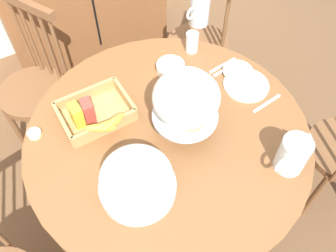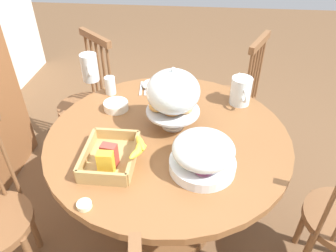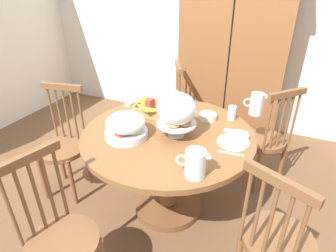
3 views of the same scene
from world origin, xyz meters
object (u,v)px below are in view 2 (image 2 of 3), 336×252
(orange_juice_pitcher, at_px, (241,92))
(windsor_chair_facing_door, at_px, (232,101))
(fruit_platter_covered, at_px, (203,154))
(china_plate_small, at_px, (154,84))
(windsor_chair_far_side, at_px, (88,106))
(milk_pitcher, at_px, (90,69))
(pastry_stand_with_dome, at_px, (173,94))
(butter_dish, at_px, (84,205))
(drinking_glass, at_px, (110,85))
(china_plate_large, at_px, (168,88))
(cereal_basket, at_px, (113,156))
(dining_table, at_px, (168,162))
(cereal_bowl, at_px, (116,106))

(orange_juice_pitcher, bearing_deg, windsor_chair_facing_door, -2.69)
(fruit_platter_covered, distance_m, china_plate_small, 0.79)
(windsor_chair_far_side, relative_size, milk_pitcher, 5.14)
(pastry_stand_with_dome, relative_size, butter_dish, 5.73)
(drinking_glass, distance_m, butter_dish, 0.89)
(fruit_platter_covered, xyz_separation_m, orange_juice_pitcher, (0.58, -0.21, -0.01))
(china_plate_large, distance_m, butter_dish, 1.00)
(cereal_basket, bearing_deg, drinking_glass, 14.99)
(dining_table, distance_m, china_plate_small, 0.55)
(dining_table, distance_m, drinking_glass, 0.60)
(windsor_chair_far_side, relative_size, china_plate_small, 6.50)
(cereal_basket, relative_size, butter_dish, 5.27)
(china_plate_small, bearing_deg, fruit_platter_covered, -156.63)
(windsor_chair_far_side, distance_m, china_plate_small, 0.63)
(pastry_stand_with_dome, xyz_separation_m, butter_dish, (-0.58, 0.30, -0.19))
(dining_table, distance_m, pastry_stand_with_dome, 0.41)
(windsor_chair_far_side, xyz_separation_m, cereal_basket, (-0.89, -0.44, 0.33))
(fruit_platter_covered, bearing_deg, cereal_basket, 90.36)
(orange_juice_pitcher, distance_m, milk_pitcher, 0.97)
(windsor_chair_far_side, bearing_deg, cereal_basket, -153.76)
(china_plate_large, xyz_separation_m, drinking_glass, (-0.09, 0.35, 0.05))
(windsor_chair_facing_door, relative_size, milk_pitcher, 5.14)
(milk_pitcher, relative_size, drinking_glass, 1.72)
(drinking_glass, bearing_deg, orange_juice_pitcher, -92.70)
(china_plate_large, distance_m, china_plate_small, 0.09)
(orange_juice_pitcher, xyz_separation_m, milk_pitcher, (0.20, 0.95, 0.01))
(windsor_chair_far_side, bearing_deg, cereal_bowl, -142.04)
(orange_juice_pitcher, relative_size, drinking_glass, 1.84)
(dining_table, bearing_deg, pastry_stand_with_dome, -14.04)
(butter_dish, bearing_deg, dining_table, -29.40)
(china_plate_large, distance_m, drinking_glass, 0.36)
(pastry_stand_with_dome, bearing_deg, milk_pitcher, 51.60)
(windsor_chair_facing_door, bearing_deg, china_plate_small, 122.49)
(pastry_stand_with_dome, relative_size, fruit_platter_covered, 1.15)
(cereal_bowl, bearing_deg, orange_juice_pitcher, -79.22)
(pastry_stand_with_dome, xyz_separation_m, milk_pitcher, (0.46, 0.58, -0.11))
(fruit_platter_covered, height_order, orange_juice_pitcher, fruit_platter_covered)
(pastry_stand_with_dome, height_order, milk_pitcher, pastry_stand_with_dome)
(pastry_stand_with_dome, xyz_separation_m, cereal_basket, (-0.32, 0.24, -0.15))
(pastry_stand_with_dome, relative_size, cereal_bowl, 2.46)
(pastry_stand_with_dome, bearing_deg, china_plate_small, 20.52)
(pastry_stand_with_dome, height_order, drinking_glass, pastry_stand_with_dome)
(orange_juice_pitcher, bearing_deg, fruit_platter_covered, 159.85)
(pastry_stand_with_dome, bearing_deg, china_plate_large, 9.28)
(windsor_chair_facing_door, relative_size, drinking_glass, 8.86)
(cereal_bowl, bearing_deg, butter_dish, -177.23)
(orange_juice_pitcher, bearing_deg, dining_table, 130.91)
(windsor_chair_facing_door, bearing_deg, cereal_bowl, 130.53)
(pastry_stand_with_dome, relative_size, drinking_glass, 3.13)
(windsor_chair_facing_door, height_order, drinking_glass, windsor_chair_facing_door)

